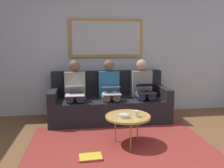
{
  "coord_description": "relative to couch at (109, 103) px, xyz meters",
  "views": [
    {
      "loc": [
        0.55,
        2.21,
        1.42
      ],
      "look_at": [
        0.0,
        -1.7,
        0.75
      ],
      "focal_mm": 37.27,
      "sensor_mm": 36.0,
      "label": 1
    }
  ],
  "objects": [
    {
      "name": "bowl",
      "position": [
        -0.04,
        1.29,
        0.14
      ],
      "size": [
        0.14,
        0.14,
        0.05
      ],
      "primitive_type": "cylinder",
      "color": "beige",
      "rests_on": "coffee_table"
    },
    {
      "name": "magazine_stack",
      "position": [
        0.44,
        1.59,
        -0.29
      ],
      "size": [
        0.31,
        0.23,
        0.03
      ],
      "color": "red",
      "rests_on": "ground_plane"
    },
    {
      "name": "laptop_white",
      "position": [
        0.64,
        0.3,
        0.32
      ],
      "size": [
        0.32,
        0.38,
        0.17
      ],
      "color": "white"
    },
    {
      "name": "person_right",
      "position": [
        0.64,
        0.07,
        0.3
      ],
      "size": [
        0.38,
        0.58,
        1.14
      ],
      "color": "gray",
      "rests_on": "couch"
    },
    {
      "name": "laptop_silver",
      "position": [
        0.0,
        0.32,
        0.31
      ],
      "size": [
        0.32,
        0.32,
        0.13
      ],
      "color": "silver"
    },
    {
      "name": "coffee_table",
      "position": [
        -0.12,
        1.22,
        0.1
      ],
      "size": [
        0.64,
        0.64,
        0.43
      ],
      "color": "tan",
      "rests_on": "ground_plane"
    },
    {
      "name": "cup",
      "position": [
        -0.23,
        1.27,
        0.16
      ],
      "size": [
        0.07,
        0.07,
        0.09
      ],
      "primitive_type": "cylinder",
      "color": "silver",
      "rests_on": "coffee_table"
    },
    {
      "name": "framed_mirror",
      "position": [
        0.0,
        -0.39,
        1.24
      ],
      "size": [
        1.46,
        0.05,
        0.75
      ],
      "color": "#B7892D"
    },
    {
      "name": "area_rug",
      "position": [
        0.0,
        1.27,
        -0.31
      ],
      "size": [
        2.6,
        1.8,
        0.01
      ],
      "primitive_type": "cube",
      "color": "maroon",
      "rests_on": "ground_plane"
    },
    {
      "name": "wall_rear",
      "position": [
        0.0,
        -0.48,
        0.99
      ],
      "size": [
        6.0,
        0.12,
        2.6
      ],
      "primitive_type": "cube",
      "color": "#B7BCC6",
      "rests_on": "ground_plane"
    },
    {
      "name": "person_left",
      "position": [
        -0.64,
        0.07,
        0.3
      ],
      "size": [
        0.38,
        0.58,
        1.14
      ],
      "color": "gray",
      "rests_on": "couch"
    },
    {
      "name": "person_middle",
      "position": [
        0.0,
        0.07,
        0.3
      ],
      "size": [
        0.38,
        0.58,
        1.14
      ],
      "color": "#235B84",
      "rests_on": "couch"
    },
    {
      "name": "couch",
      "position": [
        0.0,
        0.0,
        0.0
      ],
      "size": [
        2.2,
        0.9,
        0.9
      ],
      "color": "black",
      "rests_on": "ground_plane"
    },
    {
      "name": "laptop_black",
      "position": [
        -0.64,
        0.3,
        0.32
      ],
      "size": [
        0.32,
        0.39,
        0.17
      ],
      "color": "black"
    }
  ]
}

